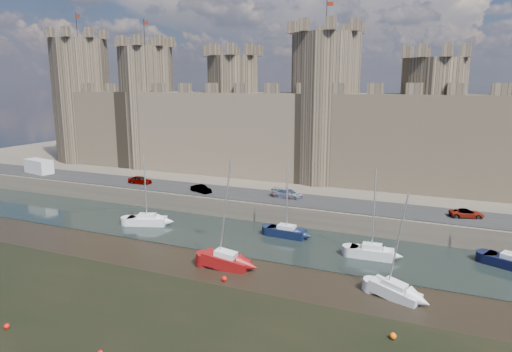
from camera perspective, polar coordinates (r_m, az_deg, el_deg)
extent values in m
plane|color=black|center=(36.25, -17.62, -18.89)|extent=(160.00, 160.00, 0.00)
cube|color=black|center=(54.71, -0.77, -7.68)|extent=(160.00, 12.00, 0.08)
cube|color=#4C443A|center=(87.36, 9.05, 0.29)|extent=(160.00, 60.00, 2.50)
cube|color=black|center=(62.84, 3.01, -2.76)|extent=(160.00, 7.00, 0.10)
cube|color=#42382B|center=(74.66, 6.89, 4.87)|extent=(100.00, 9.00, 14.00)
cylinder|color=#42382B|center=(99.38, -20.89, 8.73)|extent=(11.00, 11.00, 24.00)
cylinder|color=black|center=(99.93, -21.51, 17.05)|extent=(0.10, 0.10, 5.00)
cube|color=maroon|center=(99.79, -21.37, 18.11)|extent=(1.00, 0.03, 0.60)
cylinder|color=#42382B|center=(88.99, -13.38, 8.29)|extent=(10.00, 10.00, 22.00)
cylinder|color=black|center=(89.33, -13.80, 16.96)|extent=(0.10, 0.10, 5.00)
cube|color=maroon|center=(89.23, -13.59, 18.14)|extent=(1.00, 0.03, 0.60)
cylinder|color=#42382B|center=(79.56, -2.83, 7.51)|extent=(9.00, 9.00, 20.00)
cylinder|color=#42382B|center=(73.73, 8.47, 8.26)|extent=(11.00, 11.00, 23.00)
cylinder|color=black|center=(74.30, 8.81, 19.10)|extent=(0.10, 0.10, 5.00)
cube|color=maroon|center=(74.43, 9.25, 20.47)|extent=(1.00, 0.03, 0.60)
cylinder|color=#42382B|center=(71.35, 20.97, 5.91)|extent=(9.00, 9.00, 19.00)
imported|color=gray|center=(73.73, -14.31, -0.50)|extent=(3.84, 1.64, 1.29)
imported|color=gray|center=(66.27, -6.88, -1.61)|extent=(3.69, 2.33, 1.15)
imported|color=gray|center=(62.89, 4.00, -2.21)|extent=(4.51, 2.03, 1.28)
imported|color=gray|center=(59.14, 24.83, -4.27)|extent=(4.15, 2.73, 1.06)
cube|color=silver|center=(88.31, -25.51, 1.07)|extent=(6.02, 3.36, 2.48)
cube|color=silver|center=(60.78, -13.47, -5.50)|extent=(5.28, 3.46, 1.00)
cube|color=silver|center=(60.58, -13.50, -4.84)|extent=(2.51, 2.00, 0.46)
cylinder|color=silver|center=(59.62, -13.67, -1.26)|extent=(0.14, 0.14, 8.20)
cube|color=black|center=(54.81, 3.84, -7.08)|extent=(4.67, 2.01, 1.00)
cube|color=silver|center=(54.58, 3.85, -6.35)|extent=(2.10, 1.35, 0.46)
cylinder|color=silver|center=(53.52, 3.91, -2.40)|extent=(0.14, 0.14, 8.20)
cube|color=silver|center=(49.87, 14.26, -9.31)|extent=(4.51, 1.97, 1.04)
cube|color=silver|center=(49.61, 14.30, -8.50)|extent=(2.03, 1.31, 0.47)
cylinder|color=silver|center=(48.41, 14.53, -4.02)|extent=(0.14, 0.14, 8.50)
cube|color=maroon|center=(46.17, -3.79, -10.69)|extent=(4.81, 2.09, 1.20)
cube|color=silver|center=(45.84, -3.80, -9.68)|extent=(2.16, 1.40, 0.55)
cylinder|color=silver|center=(44.38, -3.88, -4.09)|extent=(0.14, 0.14, 9.82)
cube|color=silver|center=(41.91, 16.94, -13.74)|extent=(4.58, 2.93, 1.00)
cube|color=silver|center=(41.61, 17.00, -12.82)|extent=(2.17, 1.70, 0.46)
cylinder|color=silver|center=(40.20, 17.32, -7.77)|extent=(0.14, 0.14, 8.22)
sphere|color=#F60F0A|center=(43.45, -4.00, -12.67)|extent=(0.49, 0.49, 0.49)
sphere|color=#FF5B0B|center=(36.02, 16.75, -18.60)|extent=(0.49, 0.49, 0.49)
sphere|color=red|center=(40.43, -28.71, -16.14)|extent=(0.43, 0.43, 0.43)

